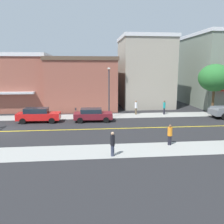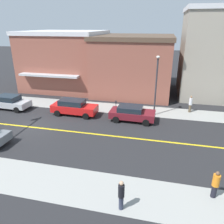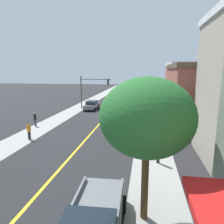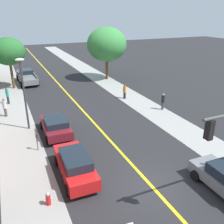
{
  "view_description": "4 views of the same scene",
  "coord_description": "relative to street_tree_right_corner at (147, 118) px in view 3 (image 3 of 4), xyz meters",
  "views": [
    {
      "loc": [
        23.04,
        8.13,
        5.92
      ],
      "look_at": [
        0.27,
        10.49,
        1.73
      ],
      "focal_mm": 38.58,
      "sensor_mm": 36.0,
      "label": 1
    },
    {
      "loc": [
        15.88,
        11.26,
        8.65
      ],
      "look_at": [
        -1.47,
        7.23,
        1.56
      ],
      "focal_mm": 35.18,
      "sensor_mm": 36.0,
      "label": 2
    },
    {
      "loc": [
        -5.69,
        32.71,
        6.65
      ],
      "look_at": [
        -1.72,
        8.16,
        1.72
      ],
      "focal_mm": 33.53,
      "sensor_mm": 36.0,
      "label": 3
    },
    {
      "loc": [
        -6.8,
        -9.65,
        9.3
      ],
      "look_at": [
        1.0,
        7.8,
        1.53
      ],
      "focal_mm": 39.8,
      "sensor_mm": 36.0,
      "label": 4
    }
  ],
  "objects": [
    {
      "name": "ground_plane",
      "position": [
        5.77,
        -24.04,
        -4.71
      ],
      "size": [
        140.0,
        140.0,
        0.0
      ],
      "primitive_type": "plane",
      "color": "#262628"
    },
    {
      "name": "sidewalk_left",
      "position": [
        -0.65,
        -24.04,
        -4.7
      ],
      "size": [
        3.07,
        126.0,
        0.01
      ],
      "primitive_type": "cube",
      "color": "#9E9E99",
      "rests_on": "ground"
    },
    {
      "name": "sidewalk_right",
      "position": [
        12.2,
        -24.04,
        -4.7
      ],
      "size": [
        3.07,
        126.0,
        0.01
      ],
      "primitive_type": "cube",
      "color": "#9E9E99",
      "rests_on": "ground"
    },
    {
      "name": "road_centerline_stripe",
      "position": [
        5.77,
        -24.04,
        -4.7
      ],
      "size": [
        0.2,
        126.0,
        0.0
      ],
      "primitive_type": "cube",
      "color": "yellow",
      "rests_on": "ground"
    },
    {
      "name": "corner_shop_building",
      "position": [
        -8.42,
        -26.6,
        -0.75
      ],
      "size": [
        11.18,
        10.62,
        7.9
      ],
      "rotation": [
        0.0,
        0.0,
        -1.57
      ],
      "color": "#935142",
      "rests_on": "ground"
    },
    {
      "name": "tan_rowhouse",
      "position": [
        -8.44,
        -16.66,
        -0.99
      ],
      "size": [
        11.55,
        9.94,
        7.41
      ],
      "rotation": [
        0.0,
        0.0,
        -1.57
      ],
      "color": "#935142",
      "rests_on": "ground"
    },
    {
      "name": "street_tree_right_corner",
      "position": [
        0.0,
        0.0,
        0.0
      ],
      "size": [
        4.02,
        4.02,
        6.43
      ],
      "color": "brown",
      "rests_on": "ground"
    },
    {
      "name": "fire_hydrant",
      "position": [
        0.1,
        -23.11,
        -4.33
      ],
      "size": [
        0.44,
        0.24,
        0.77
      ],
      "color": "red",
      "rests_on": "ground"
    },
    {
      "name": "parking_meter",
      "position": [
        0.44,
        -17.3,
        -3.85
      ],
      "size": [
        0.12,
        0.18,
        1.29
      ],
      "color": "#4C4C51",
      "rests_on": "ground"
    },
    {
      "name": "traffic_light_mast",
      "position": [
        9.61,
        -26.83,
        -0.85
      ],
      "size": [
        5.33,
        0.32,
        5.79
      ],
      "rotation": [
        0.0,
        0.0,
        3.14
      ],
      "color": "#474C47",
      "rests_on": "ground"
    },
    {
      "name": "street_lamp",
      "position": [
        0.29,
        -13.32,
        -0.97
      ],
      "size": [
        0.7,
        0.36,
        5.98
      ],
      "color": "#38383D",
      "rests_on": "ground"
    },
    {
      "name": "red_sedan_left_curb",
      "position": [
        2.06,
        -21.34,
        -3.88
      ],
      "size": [
        2.02,
        4.69,
        1.59
      ],
      "rotation": [
        0.0,
        0.0,
        1.54
      ],
      "color": "red",
      "rests_on": "ground"
    },
    {
      "name": "maroon_sedan_left_curb",
      "position": [
        2.2,
        -15.34,
        -3.94
      ],
      "size": [
        2.19,
        4.32,
        1.45
      ],
      "rotation": [
        0.0,
        0.0,
        1.55
      ],
      "color": "maroon",
      "rests_on": "ground"
    },
    {
      "name": "grey_sedan_right_curb",
      "position": [
        9.31,
        -26.11,
        -3.91
      ],
      "size": [
        2.08,
        4.29,
        1.54
      ],
      "rotation": [
        0.0,
        0.0,
        1.56
      ],
      "color": "slate",
      "rests_on": "ground"
    },
    {
      "name": "silver_sedan_left_curb",
      "position": [
        2.06,
        -28.82,
        -3.92
      ],
      "size": [
        2.18,
        4.28,
        1.51
      ],
      "rotation": [
        0.0,
        0.0,
        1.52
      ],
      "color": "#B7BABF",
      "rests_on": "ground"
    },
    {
      "name": "pedestrian_white_shirt",
      "position": [
        -1.36,
        -9.66,
        -3.74
      ],
      "size": [
        0.34,
        0.34,
        1.81
      ],
      "rotation": [
        0.0,
        0.0,
        1.58
      ],
      "color": "brown",
      "rests_on": "ground"
    },
    {
      "name": "pedestrian_teal_shirt",
      "position": [
        -0.96,
        -6.03,
        -3.73
      ],
      "size": [
        0.3,
        0.3,
        1.8
      ],
      "rotation": [
        0.0,
        0.0,
        5.32
      ],
      "color": "black",
      "rests_on": "ground"
    },
    {
      "name": "pedestrian_black_shirt",
      "position": [
        13.28,
        -14.26,
        -3.8
      ],
      "size": [
        0.32,
        0.32,
        1.7
      ],
      "rotation": [
        0.0,
        0.0,
        2.57
      ],
      "color": "#33384C",
      "rests_on": "ground"
    },
    {
      "name": "pedestrian_orange_shirt",
      "position": [
        11.33,
        -9.58,
        -3.86
      ],
      "size": [
        0.37,
        0.37,
        1.63
      ],
      "rotation": [
        0.0,
        0.0,
        4.79
      ],
      "color": "black",
      "rests_on": "ground"
    }
  ]
}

